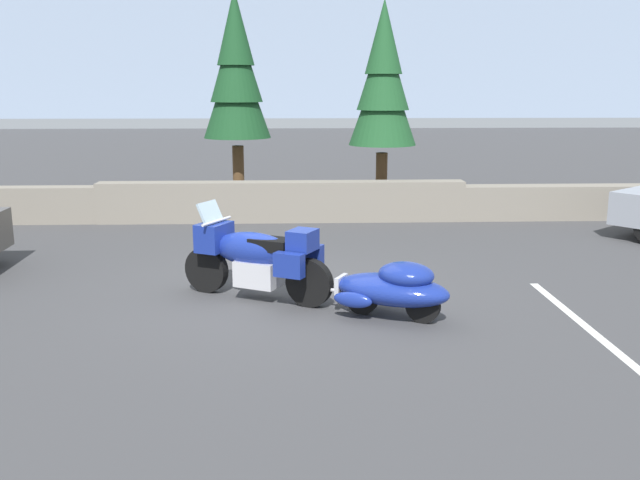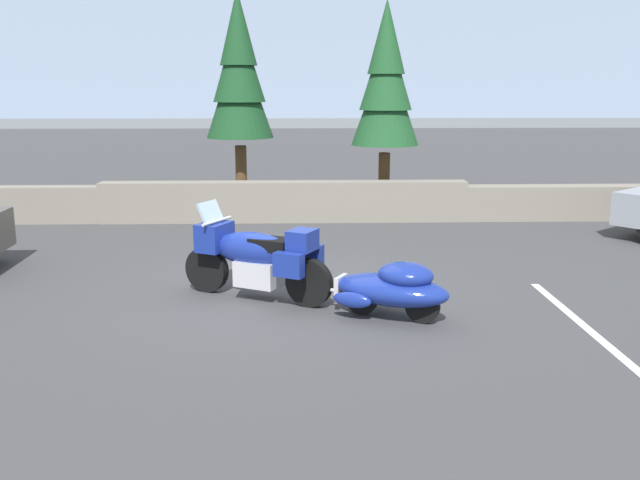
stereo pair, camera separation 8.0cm
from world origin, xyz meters
name	(u,v)px [view 1 (the left image)]	position (x,y,z in m)	size (l,w,h in m)	color
ground_plane	(277,292)	(0.00, 0.00, 0.00)	(80.00, 80.00, 0.00)	#424244
stone_guard_wall	(298,203)	(0.36, 5.46, 0.41)	(24.00, 0.56, 0.88)	gray
distant_ridgeline	(290,50)	(0.00, 95.47, 8.00)	(240.00, 80.00, 16.00)	#8C9EB7
touring_motorcycle	(255,256)	(-0.29, -0.29, 0.62)	(2.12, 1.36, 1.33)	black
car_shaped_trailer	(393,287)	(1.51, -1.21, 0.41)	(2.13, 1.33, 0.76)	black
pine_tree_tall	(236,72)	(-1.10, 7.52, 3.24)	(1.63, 1.63, 5.17)	brown
pine_tree_secondary	(383,81)	(2.33, 6.57, 3.03)	(1.56, 1.56, 4.84)	brown
parking_stripe_marker	(582,323)	(3.87, -1.50, 0.00)	(0.12, 3.60, 0.01)	silver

